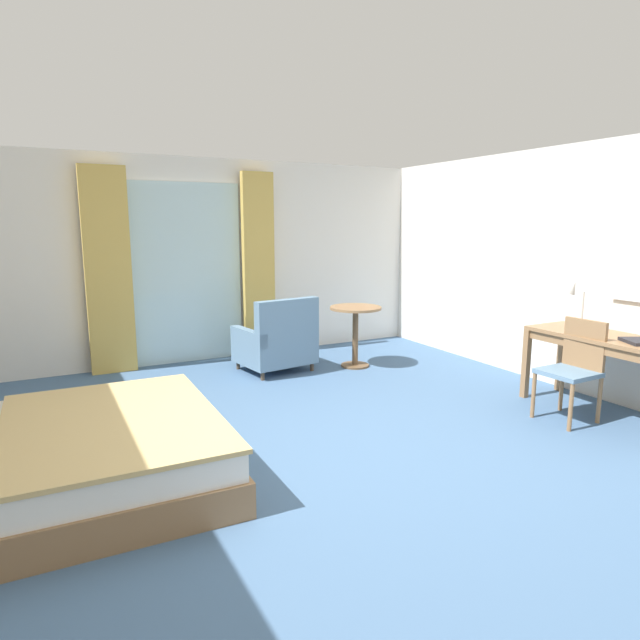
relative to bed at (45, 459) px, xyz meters
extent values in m
cube|color=#426084|center=(1.92, -0.42, -0.29)|extent=(6.61, 7.46, 0.10)
cube|color=silver|center=(1.92, 3.05, 1.02)|extent=(6.21, 0.12, 2.51)
cube|color=silver|center=(4.97, -0.42, 1.02)|extent=(0.12, 7.06, 2.51)
cube|color=silver|center=(1.68, 2.97, 0.87)|extent=(1.38, 0.02, 2.21)
cube|color=tan|center=(0.77, 2.87, 0.94)|extent=(0.50, 0.10, 2.36)
cube|color=tan|center=(2.60, 2.87, 0.94)|extent=(0.41, 0.10, 2.36)
cube|color=olive|center=(0.08, 0.00, -0.12)|extent=(2.07, 1.82, 0.23)
cube|color=white|center=(0.08, 0.00, 0.08)|extent=(2.01, 1.77, 0.18)
cube|color=tan|center=(0.41, -0.01, 0.19)|extent=(1.38, 1.79, 0.03)
cube|color=olive|center=(4.54, -0.73, 0.47)|extent=(0.58, 1.48, 0.04)
cube|color=olive|center=(4.54, -0.73, 0.42)|extent=(0.53, 1.40, 0.08)
cube|color=olive|center=(4.80, -0.02, 0.11)|extent=(0.06, 0.06, 0.69)
cube|color=olive|center=(4.29, -0.03, 0.11)|extent=(0.06, 0.06, 0.69)
cube|color=slate|center=(4.09, -0.65, 0.20)|extent=(0.43, 0.43, 0.04)
cube|color=olive|center=(4.29, -0.65, 0.43)|extent=(0.05, 0.40, 0.44)
cylinder|color=olive|center=(3.90, -0.47, -0.03)|extent=(0.04, 0.04, 0.41)
cylinder|color=olive|center=(3.91, -0.85, -0.03)|extent=(0.04, 0.04, 0.41)
cylinder|color=olive|center=(4.28, -0.46, -0.03)|extent=(0.04, 0.04, 0.41)
cylinder|color=olive|center=(4.29, -0.83, -0.03)|extent=(0.04, 0.04, 0.41)
cylinder|color=#B7B2A8|center=(4.54, -0.41, 0.50)|extent=(0.16, 0.16, 0.02)
cylinder|color=#B7B2A8|center=(4.54, -0.41, 0.68)|extent=(0.02, 0.02, 0.35)
cone|color=#B7B2A8|center=(4.51, -0.31, 0.89)|extent=(0.13, 0.15, 0.16)
cube|color=#232328|center=(4.49, -1.00, 0.51)|extent=(0.31, 0.33, 0.03)
cube|color=slate|center=(2.47, 2.08, 0.00)|extent=(0.88, 0.81, 0.27)
cube|color=slate|center=(2.51, 1.79, 0.39)|extent=(0.80, 0.23, 0.51)
cube|color=slate|center=(2.81, 2.13, 0.21)|extent=(0.20, 0.70, 0.16)
cube|color=slate|center=(2.13, 2.03, 0.21)|extent=(0.20, 0.70, 0.16)
cylinder|color=#4C3D2D|center=(2.76, 2.41, -0.19)|extent=(0.04, 0.04, 0.10)
cylinder|color=#4C3D2D|center=(2.10, 2.32, -0.19)|extent=(0.04, 0.04, 0.10)
cylinder|color=#4C3D2D|center=(2.84, 1.84, -0.19)|extent=(0.04, 0.04, 0.10)
cylinder|color=#4C3D2D|center=(2.18, 1.75, -0.19)|extent=(0.04, 0.04, 0.10)
cylinder|color=olive|center=(3.40, 1.78, 0.48)|extent=(0.62, 0.62, 0.03)
cylinder|color=brown|center=(3.40, 1.78, 0.12)|extent=(0.07, 0.07, 0.71)
cylinder|color=brown|center=(3.40, 1.78, -0.23)|extent=(0.34, 0.34, 0.02)
camera|label=1|loc=(0.04, -3.70, 1.49)|focal=30.43mm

